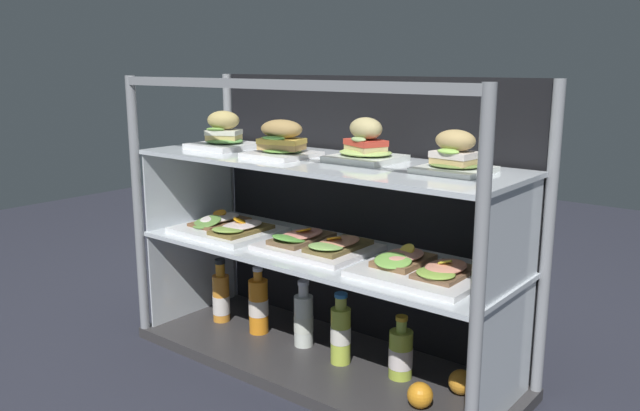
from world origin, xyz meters
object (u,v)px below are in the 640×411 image
object	(u,v)px
juice_bottle_back_left	(258,305)
juice_bottle_tucked_behind	(401,354)
plated_roll_sandwich_mid_right	(282,142)
plated_roll_sandwich_near_left_corner	(455,156)
plated_roll_sandwich_center	(223,135)
open_sandwich_tray_mid_right	(421,269)
orange_fruit_near_left_post	(420,395)
open_sandwich_tray_right_of_center	(228,227)
plated_roll_sandwich_left_of_center	(366,146)
juice_bottle_front_middle	(340,334)
juice_bottle_front_fourth	(221,298)
juice_bottle_front_second	(304,319)
orange_fruit_beside_bottles	(461,382)
open_sandwich_tray_left_of_center	(317,244)

from	to	relation	value
juice_bottle_back_left	juice_bottle_tucked_behind	world-z (taller)	juice_bottle_back_left
plated_roll_sandwich_mid_right	plated_roll_sandwich_near_left_corner	xyz separation A→B (m)	(0.54, 0.07, -0.00)
plated_roll_sandwich_center	juice_bottle_back_left	world-z (taller)	plated_roll_sandwich_center
open_sandwich_tray_mid_right	orange_fruit_near_left_post	xyz separation A→B (m)	(0.04, -0.06, -0.33)
plated_roll_sandwich_center	open_sandwich_tray_right_of_center	size ratio (longest dim) A/B	0.59
plated_roll_sandwich_mid_right	plated_roll_sandwich_left_of_center	size ratio (longest dim) A/B	1.00
open_sandwich_tray_right_of_center	juice_bottle_front_middle	bearing A→B (deg)	3.86
plated_roll_sandwich_left_of_center	juice_bottle_front_fourth	xyz separation A→B (m)	(-0.57, -0.05, -0.58)
open_sandwich_tray_right_of_center	plated_roll_sandwich_mid_right	bearing A→B (deg)	1.22
open_sandwich_tray_right_of_center	juice_bottle_front_middle	world-z (taller)	open_sandwich_tray_right_of_center
plated_roll_sandwich_center	orange_fruit_near_left_post	xyz separation A→B (m)	(0.81, -0.08, -0.63)
open_sandwich_tray_right_of_center	open_sandwich_tray_mid_right	world-z (taller)	open_sandwich_tray_mid_right
open_sandwich_tray_right_of_center	juice_bottle_tucked_behind	world-z (taller)	open_sandwich_tray_right_of_center
juice_bottle_front_second	orange_fruit_beside_bottles	xyz separation A→B (m)	(0.54, 0.03, -0.05)
plated_roll_sandwich_near_left_corner	open_sandwich_tray_right_of_center	size ratio (longest dim) A/B	0.53
juice_bottle_back_left	orange_fruit_beside_bottles	bearing A→B (deg)	3.58
juice_bottle_back_left	juice_bottle_front_middle	distance (m)	0.35
plated_roll_sandwich_near_left_corner	juice_bottle_front_fourth	world-z (taller)	plated_roll_sandwich_near_left_corner
open_sandwich_tray_mid_right	orange_fruit_near_left_post	world-z (taller)	open_sandwich_tray_mid_right
juice_bottle_front_middle	orange_fruit_near_left_post	size ratio (longest dim) A/B	3.22
plated_roll_sandwich_mid_right	plated_roll_sandwich_near_left_corner	world-z (taller)	plated_roll_sandwich_mid_right
plated_roll_sandwich_center	juice_bottle_front_second	xyz separation A→B (m)	(0.32, 0.03, -0.57)
juice_bottle_front_fourth	orange_fruit_near_left_post	world-z (taller)	juice_bottle_front_fourth
plated_roll_sandwich_left_of_center	juice_bottle_back_left	xyz separation A→B (m)	(-0.40, -0.04, -0.57)
open_sandwich_tray_left_of_center	open_sandwich_tray_mid_right	bearing A→B (deg)	-3.00
open_sandwich_tray_mid_right	juice_bottle_front_middle	xyz separation A→B (m)	(-0.28, 0.02, -0.27)
plated_roll_sandwich_near_left_corner	juice_bottle_front_second	size ratio (longest dim) A/B	0.80
juice_bottle_front_fourth	juice_bottle_front_middle	world-z (taller)	juice_bottle_front_fourth
plated_roll_sandwich_near_left_corner	juice_bottle_tucked_behind	bearing A→B (deg)	-178.98
plated_roll_sandwich_mid_right	open_sandwich_tray_right_of_center	distance (m)	0.38
open_sandwich_tray_mid_right	orange_fruit_beside_bottles	size ratio (longest dim) A/B	4.77
juice_bottle_front_middle	plated_roll_sandwich_mid_right	bearing A→B (deg)	-173.05
orange_fruit_beside_bottles	orange_fruit_near_left_post	world-z (taller)	same
juice_bottle_front_fourth	orange_fruit_beside_bottles	distance (m)	0.90
open_sandwich_tray_left_of_center	juice_bottle_front_middle	xyz separation A→B (m)	(0.09, -0.00, -0.27)
plated_roll_sandwich_center	plated_roll_sandwich_near_left_corner	xyz separation A→B (m)	(0.82, 0.04, -0.00)
juice_bottle_front_fourth	juice_bottle_tucked_behind	size ratio (longest dim) A/B	1.20
juice_bottle_front_fourth	juice_bottle_back_left	distance (m)	0.17
plated_roll_sandwich_mid_right	open_sandwich_tray_mid_right	distance (m)	0.57
juice_bottle_front_fourth	plated_roll_sandwich_near_left_corner	bearing A→B (deg)	2.41
plated_roll_sandwich_near_left_corner	juice_bottle_back_left	distance (m)	0.89
plated_roll_sandwich_near_left_corner	open_sandwich_tray_mid_right	size ratio (longest dim) A/B	0.53
juice_bottle_front_fourth	juice_bottle_front_second	bearing A→B (deg)	3.96
juice_bottle_front_second	juice_bottle_tucked_behind	bearing A→B (deg)	1.41
juice_bottle_tucked_behind	juice_bottle_back_left	bearing A→B (deg)	-177.41
open_sandwich_tray_right_of_center	open_sandwich_tray_left_of_center	xyz separation A→B (m)	(0.36, 0.03, -0.00)
plated_roll_sandwich_left_of_center	juice_bottle_front_middle	distance (m)	0.57
juice_bottle_front_second	open_sandwich_tray_left_of_center	bearing A→B (deg)	-19.29
plated_roll_sandwich_mid_right	open_sandwich_tray_left_of_center	bearing A→B (deg)	12.99
plated_roll_sandwich_center	plated_roll_sandwich_left_of_center	distance (m)	0.54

